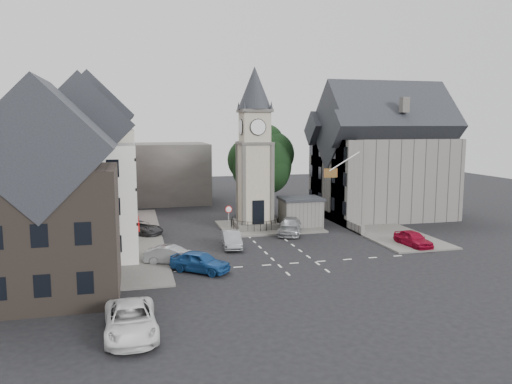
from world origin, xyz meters
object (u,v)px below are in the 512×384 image
object	(u,v)px
stone_shelter	(301,212)
car_west_blue	(200,262)
car_east_red	(413,239)
pedestrian	(343,213)
clock_tower	(255,149)

from	to	relation	value
stone_shelter	car_west_blue	distance (m)	18.28
car_west_blue	stone_shelter	bearing A→B (deg)	-2.99
stone_shelter	car_east_red	xyz separation A→B (m)	(6.70, -10.50, -0.85)
car_west_blue	pedestrian	xyz separation A→B (m)	(17.54, 14.72, 0.20)
car_east_red	pedestrian	distance (m)	11.82
car_east_red	pedestrian	world-z (taller)	pedestrian
car_west_blue	pedestrian	distance (m)	22.90
clock_tower	stone_shelter	xyz separation A→B (m)	(4.80, -0.49, -6.57)
pedestrian	car_west_blue	bearing A→B (deg)	10.71
car_west_blue	pedestrian	bearing A→B (deg)	-10.64
car_east_red	clock_tower	bearing A→B (deg)	131.59
stone_shelter	car_west_blue	size ratio (longest dim) A/B	0.96
stone_shelter	car_east_red	world-z (taller)	stone_shelter
clock_tower	stone_shelter	bearing A→B (deg)	-5.84
car_west_blue	car_east_red	distance (m)	19.24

